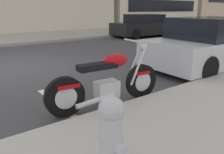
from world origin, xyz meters
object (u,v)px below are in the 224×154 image
parked_motorcycle (108,82)px  parked_car_far_down_curb (211,44)px  car_opposite_curb (144,26)px  fire_hydrant (111,134)px

parked_motorcycle → parked_car_far_down_curb: bearing=12.2°
car_opposite_curb → fire_hydrant: bearing=47.0°
parked_motorcycle → fire_hydrant: (-1.09, -1.57, 0.12)m
parked_car_far_down_curb → car_opposite_curb: 7.93m
fire_hydrant → parked_motorcycle: bearing=55.1°
car_opposite_curb → fire_hydrant: 12.83m
parked_car_far_down_curb → car_opposite_curb: size_ratio=1.00×
parked_motorcycle → car_opposite_curb: (8.12, 7.37, 0.21)m
parked_car_far_down_curb → car_opposite_curb: (4.02, 6.84, -0.03)m
parked_motorcycle → fire_hydrant: parked_motorcycle is taller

